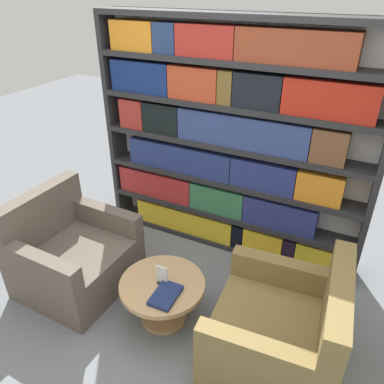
# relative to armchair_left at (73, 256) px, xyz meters

# --- Properties ---
(ground_plane) EXTENTS (14.00, 14.00, 0.00)m
(ground_plane) POSITION_rel_armchair_left_xyz_m (1.00, -0.22, -0.29)
(ground_plane) COLOR slate
(bookshelf) EXTENTS (2.62, 0.30, 2.24)m
(bookshelf) POSITION_rel_armchair_left_xyz_m (0.98, 1.20, 0.82)
(bookshelf) COLOR silver
(bookshelf) RESTS_ON ground_plane
(armchair_left) EXTENTS (0.88, 0.93, 0.88)m
(armchair_left) POSITION_rel_armchair_left_xyz_m (0.00, 0.00, 0.00)
(armchair_left) COLOR brown
(armchair_left) RESTS_ON ground_plane
(armchair_right) EXTENTS (0.92, 0.97, 0.88)m
(armchair_right) POSITION_rel_armchair_left_xyz_m (1.90, 0.00, 0.00)
(armchair_right) COLOR olive
(armchair_right) RESTS_ON ground_plane
(coffee_table) EXTENTS (0.68, 0.68, 0.38)m
(coffee_table) POSITION_rel_armchair_left_xyz_m (0.95, -0.01, -0.02)
(coffee_table) COLOR tan
(coffee_table) RESTS_ON ground_plane
(table_sign) EXTENTS (0.10, 0.06, 0.16)m
(table_sign) POSITION_rel_armchair_left_xyz_m (0.95, -0.01, 0.16)
(table_sign) COLOR black
(table_sign) RESTS_ON coffee_table
(stray_book) EXTENTS (0.19, 0.28, 0.03)m
(stray_book) POSITION_rel_armchair_left_xyz_m (1.05, -0.13, 0.11)
(stray_book) COLOR navy
(stray_book) RESTS_ON coffee_table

